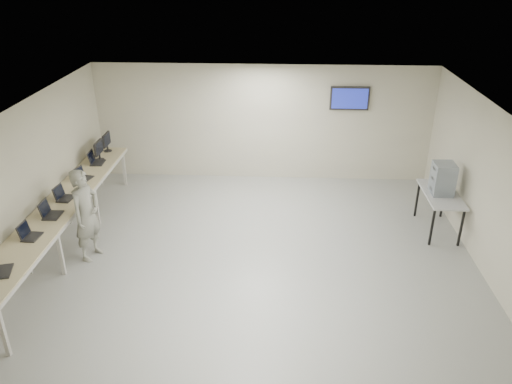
{
  "coord_description": "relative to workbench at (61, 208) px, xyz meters",
  "views": [
    {
      "loc": [
        0.42,
        -7.97,
        5.07
      ],
      "look_at": [
        0.0,
        0.2,
        1.15
      ],
      "focal_mm": 35.0,
      "sensor_mm": 36.0,
      "label": 1
    }
  ],
  "objects": [
    {
      "name": "room",
      "position": [
        3.62,
        0.06,
        0.58
      ],
      "size": [
        8.01,
        7.01,
        2.81
      ],
      "color": "#969696",
      "rests_on": "ground"
    },
    {
      "name": "workbench",
      "position": [
        0.0,
        0.0,
        0.0
      ],
      "size": [
        0.76,
        6.0,
        0.9
      ],
      "color": "tan",
      "rests_on": "ground"
    },
    {
      "name": "laptop_1",
      "position": [
        -0.04,
        -1.18,
        0.14
      ],
      "size": [
        0.28,
        0.34,
        0.26
      ],
      "rotation": [
        0.0,
        0.0,
        -0.05
      ],
      "color": "black",
      "rests_on": "workbench"
    },
    {
      "name": "laptop_2",
      "position": [
        -0.01,
        -0.44,
        0.15
      ],
      "size": [
        0.3,
        0.37,
        0.29
      ],
      "rotation": [
        0.0,
        0.0,
        0.01
      ],
      "color": "black",
      "rests_on": "workbench"
    },
    {
      "name": "laptop_3",
      "position": [
        -0.04,
        0.23,
        0.14
      ],
      "size": [
        0.32,
        0.37,
        0.27
      ],
      "rotation": [
        0.0,
        0.0,
        -0.11
      ],
      "color": "black",
      "rests_on": "workbench"
    },
    {
      "name": "laptop_4",
      "position": [
        -0.02,
        1.16,
        0.14
      ],
      "size": [
        0.33,
        0.37,
        0.25
      ],
      "rotation": [
        0.0,
        0.0,
        -0.23
      ],
      "color": "black",
      "rests_on": "workbench"
    },
    {
      "name": "laptop_5",
      "position": [
        -0.05,
        2.0,
        0.15
      ],
      "size": [
        0.31,
        0.37,
        0.28
      ],
      "rotation": [
        0.0,
        0.0,
        0.05
      ],
      "color": "black",
      "rests_on": "workbench"
    },
    {
      "name": "monitor_near",
      "position": [
        -0.01,
        2.21,
        0.34
      ],
      "size": [
        0.2,
        0.44,
        0.44
      ],
      "color": "black",
      "rests_on": "workbench"
    },
    {
      "name": "monitor_far",
      "position": [
        -0.01,
        2.75,
        0.33
      ],
      "size": [
        0.19,
        0.44,
        0.43
      ],
      "color": "black",
      "rests_on": "workbench"
    },
    {
      "name": "soldier",
      "position": [
        0.59,
        -0.3,
        0.04
      ],
      "size": [
        0.59,
        0.73,
        1.73
      ],
      "primitive_type": "imported",
      "rotation": [
        0.0,
        0.0,
        1.26
      ],
      "color": "gray",
      "rests_on": "ground"
    },
    {
      "name": "side_table",
      "position": [
        7.19,
        1.01,
        -0.07
      ],
      "size": [
        0.64,
        1.38,
        0.83
      ],
      "color": "#A9A9A9",
      "rests_on": "ground"
    },
    {
      "name": "storage_bins",
      "position": [
        7.17,
        1.01,
        0.31
      ],
      "size": [
        0.39,
        0.44,
        0.62
      ],
      "color": "#88939F",
      "rests_on": "side_table"
    }
  ]
}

